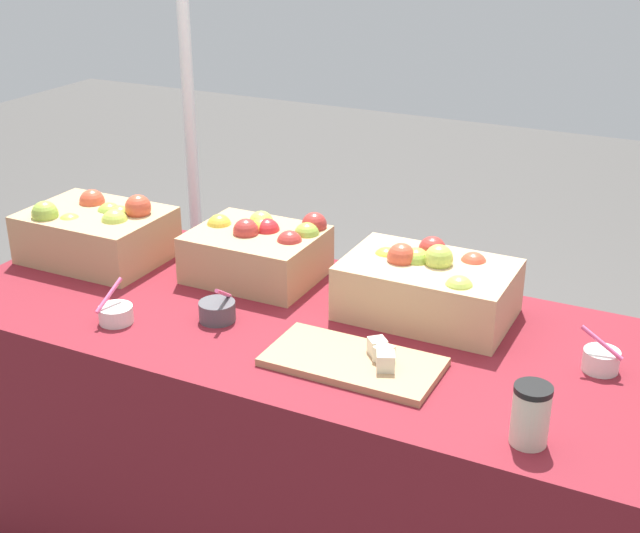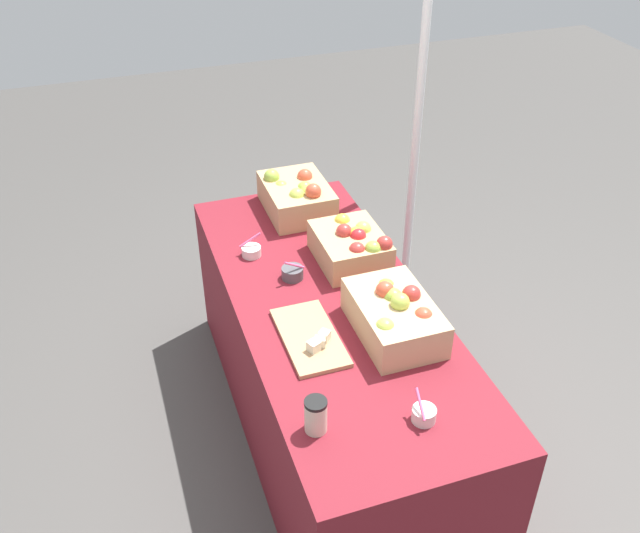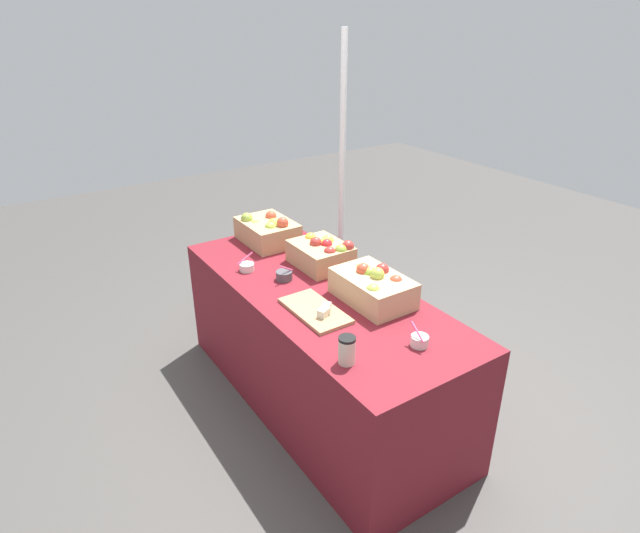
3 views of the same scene
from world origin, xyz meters
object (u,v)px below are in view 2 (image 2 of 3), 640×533
Objects in this scene: coffee_cup at (316,415)px; tent_pole at (417,131)px; cutting_board_front at (311,338)px; apple_crate_right at (394,315)px; apple_crate_middle at (352,245)px; apple_crate_left at (297,196)px; sample_bowl_near at (424,414)px; sample_bowl_mid at (292,273)px; sample_bowl_far at (251,251)px.

tent_pole is (-1.47, 1.03, 0.20)m from coffee_cup.
cutting_board_front is at bearing -40.82° from tent_pole.
apple_crate_right is 0.21× the size of tent_pole.
apple_crate_middle is 0.82× the size of apple_crate_right.
coffee_cup is (0.42, -0.12, 0.05)m from cutting_board_front.
apple_crate_left is 0.71m from tent_pole.
sample_bowl_near is 1.00× the size of sample_bowl_mid.
apple_crate_right is at bearing -2.17° from apple_crate_middle.
apple_crate_right is (0.50, -0.02, 0.00)m from apple_crate_middle.
cutting_board_front is at bearing -155.62° from sample_bowl_near.
apple_crate_right reaches higher than coffee_cup.
apple_crate_right is at bearing 29.65° from sample_bowl_mid.
tent_pole is (-1.11, 0.60, 0.18)m from apple_crate_right.
apple_crate_middle reaches higher than sample_bowl_far.
coffee_cup is at bearing -2.86° from sample_bowl_far.
apple_crate_left is 0.94× the size of apple_crate_right.
coffee_cup is at bearing -14.78° from apple_crate_left.
sample_bowl_mid is (-0.46, -0.26, -0.05)m from apple_crate_right.
apple_crate_right reaches higher than cutting_board_front.
apple_crate_left is 3.63× the size of sample_bowl_near.
apple_crate_middle reaches higher than sample_bowl_mid.
apple_crate_right is 3.89× the size of sample_bowl_mid.
sample_bowl_far is 1.10m from tent_pole.
sample_bowl_far is 0.05× the size of tent_pole.
coffee_cup reaches higher than sample_bowl_far.
sample_bowl_near is (0.44, -0.09, -0.05)m from apple_crate_right.
apple_crate_left is 1.42m from sample_bowl_near.
cutting_board_front is (-0.05, -0.31, -0.07)m from apple_crate_right.
apple_crate_left reaches higher than apple_crate_right.
cutting_board_front is 3.89× the size of sample_bowl_far.
coffee_cup is (1.04, -0.05, 0.04)m from sample_bowl_far.
sample_bowl_far is at bearing -66.21° from tent_pole.
coffee_cup is 1.81m from tent_pole.
coffee_cup reaches higher than cutting_board_front.
sample_bowl_near is at bearing -23.84° from tent_pole.
apple_crate_left reaches higher than sample_bowl_near.
tent_pole is at bearing 100.74° from apple_crate_left.
apple_crate_left is 0.56m from sample_bowl_mid.
sample_bowl_far is (-0.18, -0.40, -0.06)m from apple_crate_middle.
coffee_cup is at bearing -27.62° from apple_crate_middle.
sample_bowl_mid is at bearing 168.12° from coffee_cup.
cutting_board_front is 0.55m from sample_bowl_near.
apple_crate_left is 0.20× the size of tent_pole.
coffee_cup is at bearing -102.43° from sample_bowl_near.
cutting_board_front is at bearing -14.22° from apple_crate_left.
sample_bowl_mid is 0.85× the size of coffee_cup.
sample_bowl_mid is at bearing 28.82° from sample_bowl_far.
coffee_cup is 0.06× the size of tent_pole.
apple_crate_middle is 0.95m from sample_bowl_near.
sample_bowl_near is (0.50, 0.23, 0.01)m from cutting_board_front.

